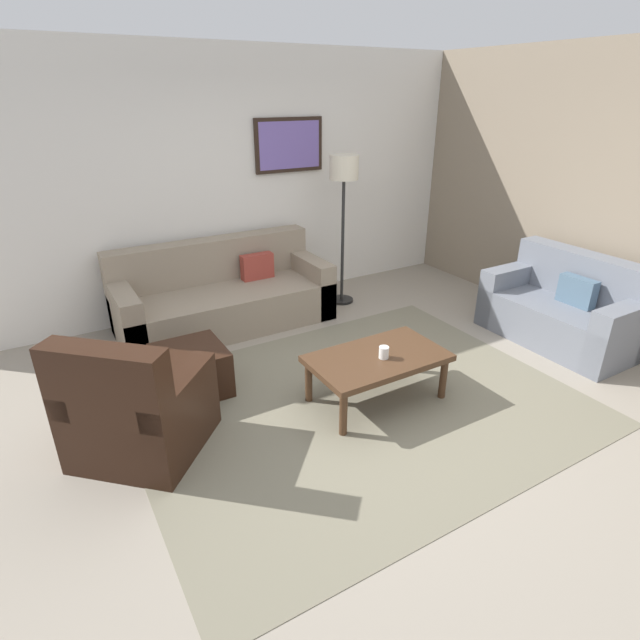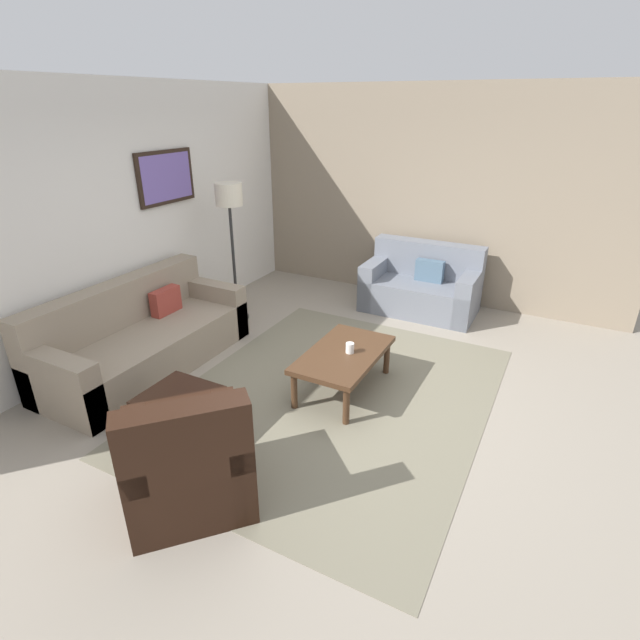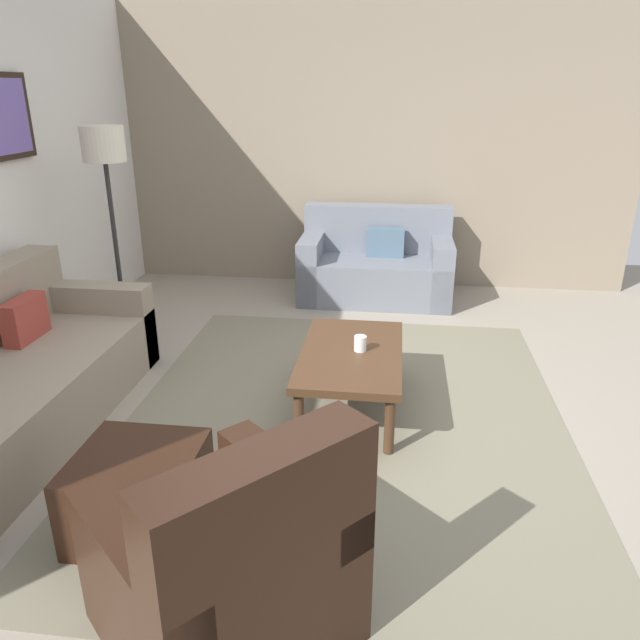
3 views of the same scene
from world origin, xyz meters
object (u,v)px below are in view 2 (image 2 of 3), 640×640
Objects in this scene: cup at (350,348)px; framed_artwork at (166,177)px; couch_main at (140,339)px; lamp_standing at (230,209)px; couch_loveseat at (422,288)px; armchair_leather at (189,469)px; coffee_table at (344,357)px; ottoman at (181,414)px.

framed_artwork is (0.53, 2.59, 1.32)m from cup.
lamp_standing is (1.45, -0.16, 1.11)m from couch_main.
armchair_leather reaches higher than couch_loveseat.
couch_loveseat is (2.85, -2.17, 0.01)m from couch_main.
couch_loveseat is 1.32× the size of coffee_table.
framed_artwork reaches higher than ottoman.
armchair_leather is 1.03× the size of coffee_table.
lamp_standing reaches higher than couch_loveseat.
couch_main is 2.17m from coffee_table.
armchair_leather is 1.89m from cup.
framed_artwork is (2.38, 2.25, 1.47)m from armchair_leather.
coffee_table is at bearing -75.68° from couch_main.
framed_artwork is (1.82, 1.64, 1.58)m from ottoman.
lamp_standing reaches higher than ottoman.
coffee_table is (0.54, -2.11, 0.06)m from couch_main.
armchair_leather is 11.54× the size of cup.
armchair_leather is 2.02× the size of ottoman.
armchair_leather reaches higher than couch_main.
framed_artwork reaches higher than couch_main.
armchair_leather reaches higher than cup.
ottoman is 1.56m from coffee_table.
couch_loveseat is 1.29× the size of armchair_leather.
cup is (1.29, -0.95, 0.26)m from ottoman.
ottoman is (-0.73, -1.21, -0.10)m from couch_main.
cup is at bearing -75.59° from couch_main.
framed_artwork is (1.09, 0.43, 1.48)m from couch_main.
couch_main is at bearing 58.95° from ottoman.
coffee_table is (-2.32, 0.06, 0.05)m from couch_loveseat.
framed_artwork reaches higher than coffee_table.
lamp_standing is (0.91, 1.94, 1.05)m from coffee_table.
framed_artwork is at bearing 78.37° from cup.
framed_artwork is (-1.77, 2.60, 1.47)m from couch_loveseat.
lamp_standing is (2.75, 1.66, 1.10)m from armchair_leather.
couch_loveseat is 2.30m from cup.
couch_main reaches higher than coffee_table.
ottoman is 5.72× the size of cup.
armchair_leather is at bearing 175.18° from couch_loveseat.
armchair_leather is at bearing -125.45° from couch_main.
cup is at bearing -72.08° from coffee_table.
couch_loveseat is 2.60× the size of ottoman.
armchair_leather is 0.83m from ottoman.
coffee_table is (1.83, -0.29, 0.05)m from armchair_leather.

